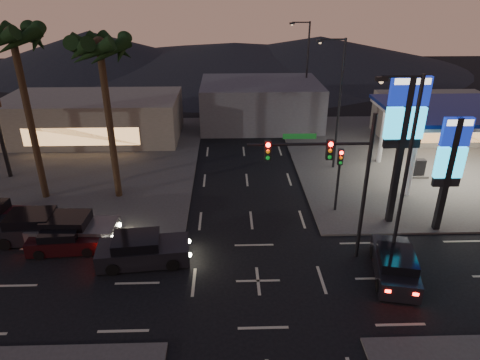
{
  "coord_description": "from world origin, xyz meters",
  "views": [
    {
      "loc": [
        -1.44,
        -17.2,
        13.56
      ],
      "look_at": [
        -0.72,
        5.55,
        3.0
      ],
      "focal_mm": 32.0,
      "sensor_mm": 36.0,
      "label": 1
    }
  ],
  "objects_px": {
    "car_lane_a_front": "(142,250)",
    "suv_station": "(395,265)",
    "car_lane_a_mid": "(65,240)",
    "traffic_signal_mast": "(333,168)",
    "pylon_sign_short": "(451,158)",
    "gas_station": "(471,113)",
    "car_lane_b_front": "(73,230)",
    "pylon_sign_tall": "(405,123)",
    "car_lane_b_mid": "(37,227)"
  },
  "relations": [
    {
      "from": "gas_station",
      "to": "car_lane_b_front",
      "type": "relative_size",
      "value": 2.42
    },
    {
      "from": "traffic_signal_mast",
      "to": "car_lane_b_front",
      "type": "distance_m",
      "value": 14.91
    },
    {
      "from": "car_lane_b_front",
      "to": "suv_station",
      "type": "relative_size",
      "value": 1.06
    },
    {
      "from": "gas_station",
      "to": "pylon_sign_tall",
      "type": "height_order",
      "value": "pylon_sign_tall"
    },
    {
      "from": "car_lane_a_front",
      "to": "suv_station",
      "type": "bearing_deg",
      "value": -7.23
    },
    {
      "from": "traffic_signal_mast",
      "to": "car_lane_b_front",
      "type": "bearing_deg",
      "value": 171.93
    },
    {
      "from": "gas_station",
      "to": "pylon_sign_short",
      "type": "xyz_separation_m",
      "value": [
        -5.0,
        -7.5,
        -0.42
      ]
    },
    {
      "from": "pylon_sign_tall",
      "to": "suv_station",
      "type": "height_order",
      "value": "pylon_sign_tall"
    },
    {
      "from": "traffic_signal_mast",
      "to": "car_lane_a_mid",
      "type": "bearing_deg",
      "value": 175.68
    },
    {
      "from": "car_lane_a_front",
      "to": "car_lane_b_mid",
      "type": "height_order",
      "value": "car_lane_b_mid"
    },
    {
      "from": "pylon_sign_short",
      "to": "car_lane_a_front",
      "type": "relative_size",
      "value": 1.39
    },
    {
      "from": "pylon_sign_short",
      "to": "car_lane_b_mid",
      "type": "distance_m",
      "value": 23.75
    },
    {
      "from": "gas_station",
      "to": "car_lane_b_mid",
      "type": "xyz_separation_m",
      "value": [
        -28.43,
        -7.73,
        -4.31
      ]
    },
    {
      "from": "car_lane_a_front",
      "to": "suv_station",
      "type": "height_order",
      "value": "car_lane_a_front"
    },
    {
      "from": "pylon_sign_tall",
      "to": "car_lane_a_front",
      "type": "xyz_separation_m",
      "value": [
        -14.5,
        -3.7,
        -5.65
      ]
    },
    {
      "from": "car_lane_a_front",
      "to": "car_lane_a_mid",
      "type": "relative_size",
      "value": 1.21
    },
    {
      "from": "pylon_sign_short",
      "to": "car_lane_a_mid",
      "type": "bearing_deg",
      "value": -176.17
    },
    {
      "from": "pylon_sign_tall",
      "to": "gas_station",
      "type": "bearing_deg",
      "value": 40.91
    },
    {
      "from": "pylon_sign_tall",
      "to": "suv_station",
      "type": "distance_m",
      "value": 7.98
    },
    {
      "from": "car_lane_b_mid",
      "to": "traffic_signal_mast",
      "type": "bearing_deg",
      "value": -8.03
    },
    {
      "from": "pylon_sign_short",
      "to": "car_lane_a_front",
      "type": "xyz_separation_m",
      "value": [
        -17.0,
        -2.7,
        -3.92
      ]
    },
    {
      "from": "pylon_sign_tall",
      "to": "car_lane_b_mid",
      "type": "distance_m",
      "value": 21.7
    },
    {
      "from": "pylon_sign_tall",
      "to": "pylon_sign_short",
      "type": "xyz_separation_m",
      "value": [
        2.5,
        -1.0,
        -1.74
      ]
    },
    {
      "from": "gas_station",
      "to": "suv_station",
      "type": "bearing_deg",
      "value": -127.64
    },
    {
      "from": "suv_station",
      "to": "car_lane_a_mid",
      "type": "bearing_deg",
      "value": 170.5
    },
    {
      "from": "traffic_signal_mast",
      "to": "suv_station",
      "type": "relative_size",
      "value": 1.69
    },
    {
      "from": "pylon_sign_short",
      "to": "car_lane_a_front",
      "type": "height_order",
      "value": "pylon_sign_short"
    },
    {
      "from": "car_lane_b_front",
      "to": "car_lane_a_front",
      "type": "bearing_deg",
      "value": -26.84
    },
    {
      "from": "car_lane_a_mid",
      "to": "suv_station",
      "type": "bearing_deg",
      "value": -9.5
    },
    {
      "from": "gas_station",
      "to": "pylon_sign_short",
      "type": "height_order",
      "value": "pylon_sign_short"
    },
    {
      "from": "gas_station",
      "to": "suv_station",
      "type": "xyz_separation_m",
      "value": [
        -9.13,
        -11.84,
        -4.39
      ]
    },
    {
      "from": "pylon_sign_tall",
      "to": "car_lane_b_front",
      "type": "xyz_separation_m",
      "value": [
        -18.83,
        -1.52,
        -5.64
      ]
    },
    {
      "from": "car_lane_a_front",
      "to": "car_lane_a_mid",
      "type": "bearing_deg",
      "value": 164.13
    },
    {
      "from": "car_lane_a_mid",
      "to": "suv_station",
      "type": "height_order",
      "value": "suv_station"
    },
    {
      "from": "traffic_signal_mast",
      "to": "car_lane_a_front",
      "type": "bearing_deg",
      "value": -178.87
    },
    {
      "from": "car_lane_b_front",
      "to": "gas_station",
      "type": "bearing_deg",
      "value": 16.93
    },
    {
      "from": "pylon_sign_short",
      "to": "suv_station",
      "type": "bearing_deg",
      "value": -133.59
    },
    {
      "from": "car_lane_a_mid",
      "to": "car_lane_b_mid",
      "type": "height_order",
      "value": "car_lane_b_mid"
    },
    {
      "from": "car_lane_a_mid",
      "to": "suv_station",
      "type": "relative_size",
      "value": 0.88
    },
    {
      "from": "car_lane_a_front",
      "to": "traffic_signal_mast",
      "type": "bearing_deg",
      "value": 1.13
    },
    {
      "from": "gas_station",
      "to": "traffic_signal_mast",
      "type": "distance_m",
      "value": 15.82
    },
    {
      "from": "car_lane_a_front",
      "to": "car_lane_a_mid",
      "type": "height_order",
      "value": "car_lane_a_front"
    },
    {
      "from": "traffic_signal_mast",
      "to": "car_lane_a_mid",
      "type": "relative_size",
      "value": 1.92
    },
    {
      "from": "car_lane_a_mid",
      "to": "traffic_signal_mast",
      "type": "bearing_deg",
      "value": -4.32
    },
    {
      "from": "pylon_sign_tall",
      "to": "suv_station",
      "type": "bearing_deg",
      "value": -106.98
    },
    {
      "from": "pylon_sign_tall",
      "to": "car_lane_b_mid",
      "type": "relative_size",
      "value": 1.73
    },
    {
      "from": "gas_station",
      "to": "traffic_signal_mast",
      "type": "relative_size",
      "value": 1.53
    },
    {
      "from": "traffic_signal_mast",
      "to": "car_lane_a_front",
      "type": "height_order",
      "value": "traffic_signal_mast"
    },
    {
      "from": "car_lane_a_front",
      "to": "pylon_sign_tall",
      "type": "bearing_deg",
      "value": 14.33
    },
    {
      "from": "pylon_sign_short",
      "to": "car_lane_a_front",
      "type": "distance_m",
      "value": 17.65
    }
  ]
}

